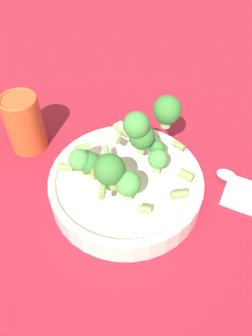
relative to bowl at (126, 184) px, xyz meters
name	(u,v)px	position (x,y,z in m)	size (l,w,h in m)	color
ground_plane	(126,194)	(0.00, 0.00, -0.03)	(3.00, 3.00, 0.00)	maroon
bowl	(126,184)	(0.00, 0.00, 0.00)	(0.26, 0.26, 0.05)	beige
pasta_salad	(131,147)	(0.01, -0.01, 0.08)	(0.19, 0.21, 0.10)	#8CB766
cup	(24,123)	(0.17, 0.15, 0.03)	(0.07, 0.07, 0.11)	#CC4C23
spoon	(242,181)	(-0.04, -0.20, -0.02)	(0.12, 0.12, 0.01)	silver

